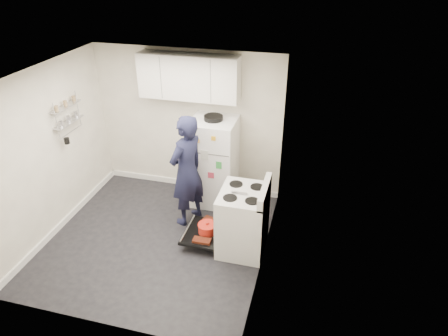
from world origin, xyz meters
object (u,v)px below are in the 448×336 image
(open_oven_door, at_px, (205,230))
(person, at_px, (187,171))
(electric_range, at_px, (242,221))
(refrigerator, at_px, (214,162))

(open_oven_door, bearing_deg, person, 132.46)
(open_oven_door, bearing_deg, electric_range, -0.29)
(electric_range, relative_size, refrigerator, 0.70)
(refrigerator, xyz_separation_m, person, (-0.24, -0.66, 0.14))
(electric_range, bearing_deg, open_oven_door, 179.71)
(electric_range, relative_size, person, 0.61)
(electric_range, distance_m, refrigerator, 1.35)
(electric_range, relative_size, open_oven_door, 1.52)
(person, bearing_deg, open_oven_door, 67.05)
(electric_range, distance_m, open_oven_door, 0.63)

